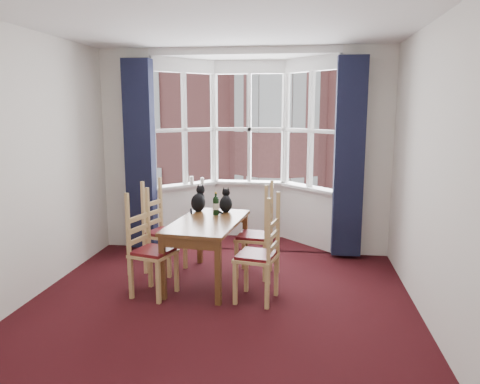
% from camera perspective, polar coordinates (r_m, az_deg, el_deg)
% --- Properties ---
extents(floor, '(4.50, 4.50, 0.00)m').
position_cam_1_polar(floor, '(4.69, -3.22, -15.02)').
color(floor, black).
rests_on(floor, ground).
extents(ceiling, '(4.50, 4.50, 0.00)m').
position_cam_1_polar(ceiling, '(4.32, -3.61, 20.90)').
color(ceiling, white).
rests_on(ceiling, floor).
extents(wall_left, '(0.00, 4.50, 4.50)m').
position_cam_1_polar(wall_left, '(5.06, -26.25, 2.37)').
color(wall_left, silver).
rests_on(wall_left, floor).
extents(wall_right, '(0.00, 4.50, 4.50)m').
position_cam_1_polar(wall_right, '(4.37, 23.31, 1.51)').
color(wall_right, silver).
rests_on(wall_right, floor).
extents(wall_near, '(4.00, 0.00, 4.00)m').
position_cam_1_polar(wall_near, '(2.16, -14.91, -6.21)').
color(wall_near, silver).
rests_on(wall_near, floor).
extents(wall_back_pier_left, '(0.70, 0.12, 2.80)m').
position_cam_1_polar(wall_back_pier_left, '(6.90, -13.38, 4.97)').
color(wall_back_pier_left, silver).
rests_on(wall_back_pier_left, floor).
extents(wall_back_pier_right, '(0.70, 0.12, 2.80)m').
position_cam_1_polar(wall_back_pier_right, '(6.49, 15.05, 4.59)').
color(wall_back_pier_right, silver).
rests_on(wall_back_pier_right, floor).
extents(bay_window, '(2.76, 0.94, 2.80)m').
position_cam_1_polar(bay_window, '(6.99, 0.92, 5.31)').
color(bay_window, white).
rests_on(bay_window, floor).
extents(curtain_left, '(0.38, 0.22, 2.60)m').
position_cam_1_polar(curtain_left, '(6.65, -12.06, 4.41)').
color(curtain_left, '#171A34').
rests_on(curtain_left, floor).
extents(curtain_right, '(0.38, 0.22, 2.60)m').
position_cam_1_polar(curtain_right, '(6.30, 13.15, 4.04)').
color(curtain_right, '#171A34').
rests_on(curtain_right, floor).
extents(dining_table, '(0.84, 1.39, 0.73)m').
position_cam_1_polar(dining_table, '(5.39, -3.97, -4.48)').
color(dining_table, brown).
rests_on(dining_table, floor).
extents(chair_left_near, '(0.50, 0.51, 0.92)m').
position_cam_1_polar(chair_left_near, '(5.16, -11.36, -7.18)').
color(chair_left_near, tan).
rests_on(chair_left_near, floor).
extents(chair_left_far, '(0.51, 0.52, 0.92)m').
position_cam_1_polar(chair_left_far, '(5.88, -9.85, -4.96)').
color(chair_left_far, tan).
rests_on(chair_left_far, floor).
extents(chair_right_near, '(0.48, 0.49, 0.92)m').
position_cam_1_polar(chair_right_near, '(4.88, 3.05, -8.02)').
color(chair_right_near, tan).
rests_on(chair_right_near, floor).
extents(chair_right_far, '(0.44, 0.46, 0.92)m').
position_cam_1_polar(chair_right_far, '(5.61, 2.62, -5.58)').
color(chair_right_far, tan).
rests_on(chair_right_far, floor).
extents(cat_left, '(0.21, 0.27, 0.34)m').
position_cam_1_polar(cat_left, '(5.83, -5.08, -1.10)').
color(cat_left, black).
rests_on(cat_left, dining_table).
extents(cat_right, '(0.18, 0.24, 0.31)m').
position_cam_1_polar(cat_right, '(5.77, -1.74, -1.30)').
color(cat_right, black).
rests_on(cat_right, dining_table).
extents(wine_bottle, '(0.07, 0.07, 0.28)m').
position_cam_1_polar(wine_bottle, '(5.62, -2.96, -1.57)').
color(wine_bottle, black).
rests_on(wine_bottle, dining_table).
extents(candle_tall, '(0.06, 0.06, 0.12)m').
position_cam_1_polar(candle_tall, '(7.04, -5.93, 1.44)').
color(candle_tall, white).
rests_on(candle_tall, bay_window).
extents(candle_short, '(0.06, 0.06, 0.09)m').
position_cam_1_polar(candle_short, '(7.04, -4.61, 1.35)').
color(candle_short, white).
rests_on(candle_short, bay_window).
extents(street, '(80.00, 80.00, 0.00)m').
position_cam_1_polar(street, '(37.29, 6.22, -2.21)').
color(street, '#333335').
rests_on(street, ground).
extents(tenement_building, '(18.40, 7.80, 15.20)m').
position_cam_1_polar(tenement_building, '(18.20, 5.14, 8.93)').
color(tenement_building, '#8E4D49').
rests_on(tenement_building, street).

